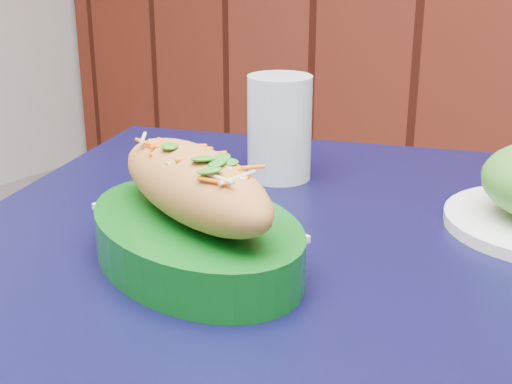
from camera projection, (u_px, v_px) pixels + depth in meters
The scene contains 3 objects.
cafe_table at pixel (345, 346), 0.68m from camera, with size 1.04×1.04×0.75m.
banh_mi_basket at pixel (195, 216), 0.63m from camera, with size 0.29×0.23×0.12m.
water_glass at pixel (279, 128), 0.85m from camera, with size 0.08×0.08×0.13m, color silver.
Camera 1 is at (0.20, 0.87, 1.03)m, focal length 50.00 mm.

